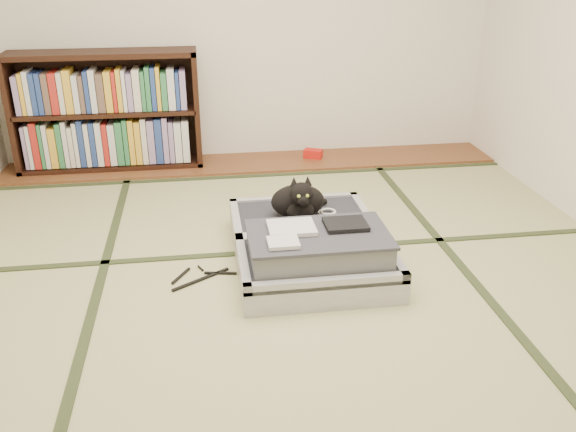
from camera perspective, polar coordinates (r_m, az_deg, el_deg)
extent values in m
plane|color=tan|center=(3.27, 0.02, -6.53)|extent=(4.50, 4.50, 0.00)
cube|color=brown|center=(5.08, -3.27, 5.01)|extent=(4.00, 0.50, 0.02)
cube|color=red|center=(5.16, 2.36, 5.86)|extent=(0.17, 0.14, 0.07)
plane|color=silver|center=(5.08, -3.88, 18.74)|extent=(4.00, 0.00, 4.00)
plane|color=silver|center=(0.82, 24.19, -12.96)|extent=(4.00, 0.00, 4.00)
cube|color=#2D381E|center=(3.30, -17.58, -7.45)|extent=(0.05, 4.50, 0.01)
cube|color=#2D381E|center=(3.54, 16.32, -5.02)|extent=(0.05, 4.50, 0.01)
cube|color=#2D381E|center=(3.62, -0.90, -3.29)|extent=(4.00, 0.05, 0.01)
cube|color=#2D381E|center=(4.80, -2.94, 3.78)|extent=(4.00, 0.05, 0.01)
cube|color=black|center=(5.20, -24.23, 8.66)|extent=(0.04, 0.33, 0.92)
cube|color=black|center=(5.00, -8.52, 9.97)|extent=(0.04, 0.33, 0.92)
cube|color=black|center=(5.18, -15.97, 4.69)|extent=(1.44, 0.33, 0.04)
cube|color=black|center=(4.97, -17.15, 14.29)|extent=(1.44, 0.33, 0.04)
cube|color=black|center=(5.05, -16.54, 9.37)|extent=(1.37, 0.33, 0.03)
cube|color=black|center=(5.20, -16.34, 9.81)|extent=(1.44, 0.02, 0.92)
cube|color=gray|center=(5.09, -16.28, 6.94)|extent=(1.29, 0.23, 0.39)
cube|color=gray|center=(4.99, -16.83, 11.41)|extent=(1.29, 0.23, 0.35)
cube|color=#B5B6BA|center=(3.26, 2.80, -5.25)|extent=(0.83, 0.56, 0.14)
cube|color=#2C2C33|center=(3.24, 2.81, -4.67)|extent=(0.75, 0.47, 0.11)
cube|color=#B5B6BA|center=(3.00, 3.75, -6.31)|extent=(0.83, 0.04, 0.06)
cube|color=#B5B6BA|center=(3.45, 2.02, -2.06)|extent=(0.83, 0.04, 0.06)
cube|color=#B5B6BA|center=(3.18, -4.21, -4.52)|extent=(0.04, 0.56, 0.06)
cube|color=#B5B6BA|center=(3.31, 9.55, -3.52)|extent=(0.04, 0.56, 0.06)
cube|color=#B5B6BA|center=(3.75, 1.19, -1.13)|extent=(0.83, 0.56, 0.14)
cube|color=#2C2C33|center=(3.73, 1.19, -0.60)|extent=(0.75, 0.47, 0.11)
cube|color=#B5B6BA|center=(3.48, 1.89, -1.74)|extent=(0.83, 0.04, 0.06)
cube|color=#B5B6BA|center=(3.94, 0.59, 1.46)|extent=(0.83, 0.04, 0.06)
cube|color=#B5B6BA|center=(3.67, -4.89, -0.41)|extent=(0.04, 0.56, 0.06)
cube|color=#B5B6BA|center=(3.79, 7.09, 0.31)|extent=(0.04, 0.56, 0.06)
cylinder|color=black|center=(3.46, 1.95, -1.82)|extent=(0.75, 0.03, 0.03)
cube|color=gray|center=(3.19, 2.85, -3.07)|extent=(0.71, 0.43, 0.14)
cube|color=#35353C|center=(3.16, 2.88, -1.73)|extent=(0.73, 0.46, 0.02)
cube|color=silver|center=(3.17, 0.33, -1.09)|extent=(0.24, 0.20, 0.02)
cube|color=black|center=(3.23, 5.41, -0.77)|extent=(0.22, 0.18, 0.02)
cube|color=silver|center=(3.02, -0.45, -2.50)|extent=(0.16, 0.13, 0.02)
cube|color=white|center=(2.99, -0.87, -7.94)|extent=(0.07, 0.01, 0.05)
cube|color=white|center=(3.02, 1.67, -7.98)|extent=(0.06, 0.01, 0.04)
cube|color=orange|center=(3.09, 8.84, -7.10)|extent=(0.06, 0.01, 0.04)
cube|color=#197F33|center=(3.06, 7.47, -6.89)|extent=(0.04, 0.01, 0.03)
ellipsoid|color=black|center=(3.65, 0.92, 1.41)|extent=(0.32, 0.21, 0.20)
ellipsoid|color=black|center=(3.58, 1.16, 0.50)|extent=(0.16, 0.12, 0.12)
ellipsoid|color=black|center=(3.50, 1.26, 2.12)|extent=(0.14, 0.13, 0.13)
sphere|color=black|center=(3.46, 1.41, 1.44)|extent=(0.06, 0.06, 0.06)
cone|color=black|center=(3.49, 0.56, 3.24)|extent=(0.05, 0.06, 0.06)
cone|color=black|center=(3.50, 1.86, 3.30)|extent=(0.05, 0.06, 0.06)
sphere|color=#A5BF33|center=(3.44, 1.02, 1.86)|extent=(0.02, 0.02, 0.02)
sphere|color=#A5BF33|center=(3.45, 1.83, 1.90)|extent=(0.02, 0.02, 0.02)
cylinder|color=black|center=(3.79, 2.33, 1.07)|extent=(0.20, 0.12, 0.04)
torus|color=white|center=(3.72, 3.66, 0.25)|extent=(0.12, 0.12, 0.02)
torus|color=white|center=(3.71, 3.76, 0.41)|extent=(0.10, 0.10, 0.01)
cube|color=black|center=(3.35, -8.15, -5.89)|extent=(0.31, 0.21, 0.01)
cube|color=black|center=(3.40, -9.99, -5.54)|extent=(0.10, 0.16, 0.01)
cube|color=black|center=(3.40, -6.34, -5.33)|extent=(0.18, 0.04, 0.01)
cylinder|color=black|center=(3.46, -8.18, -4.85)|extent=(0.04, 0.06, 0.01)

